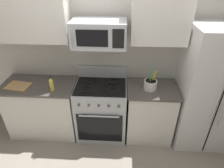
% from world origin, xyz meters
% --- Properties ---
extents(ground_plane, '(16.00, 16.00, 0.00)m').
position_xyz_m(ground_plane, '(0.00, 0.00, 0.00)').
color(ground_plane, gray).
extents(wall_back, '(8.00, 0.10, 2.60)m').
position_xyz_m(wall_back, '(0.00, 0.98, 1.30)').
color(wall_back, beige).
rests_on(wall_back, ground).
extents(counter_left, '(1.10, 0.59, 0.91)m').
position_xyz_m(counter_left, '(-0.94, 0.62, 0.46)').
color(counter_left, silver).
rests_on(counter_left, ground).
extents(range_oven, '(0.76, 0.63, 1.09)m').
position_xyz_m(range_oven, '(-0.00, 0.62, 0.47)').
color(range_oven, '#B2B5BA').
rests_on(range_oven, ground).
extents(counter_right, '(0.73, 0.59, 0.91)m').
position_xyz_m(counter_right, '(0.75, 0.62, 0.46)').
color(counter_right, silver).
rests_on(counter_right, ground).
extents(refrigerator, '(0.82, 0.70, 1.82)m').
position_xyz_m(refrigerator, '(1.55, 0.60, 0.91)').
color(refrigerator, silver).
rests_on(refrigerator, ground).
extents(microwave, '(0.69, 0.44, 0.33)m').
position_xyz_m(microwave, '(-0.00, 0.64, 1.69)').
color(microwave, '#B2B5BA').
extents(upper_cabinets_left, '(1.09, 0.34, 0.73)m').
position_xyz_m(upper_cabinets_left, '(-0.94, 0.76, 1.91)').
color(upper_cabinets_left, silver).
extents(upper_cabinets_right, '(0.72, 0.34, 0.73)m').
position_xyz_m(upper_cabinets_right, '(0.76, 0.76, 1.91)').
color(upper_cabinets_right, silver).
extents(utensil_crock, '(0.18, 0.18, 0.34)m').
position_xyz_m(utensil_crock, '(0.71, 0.59, 0.98)').
color(utensil_crock, white).
rests_on(utensil_crock, counter_right).
extents(cutting_board, '(0.36, 0.29, 0.02)m').
position_xyz_m(cutting_board, '(-1.20, 0.54, 0.92)').
color(cutting_board, tan).
rests_on(cutting_board, counter_left).
extents(bottle_oil, '(0.06, 0.06, 0.22)m').
position_xyz_m(bottle_oil, '(-0.67, 0.47, 1.01)').
color(bottle_oil, gold).
rests_on(bottle_oil, counter_left).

